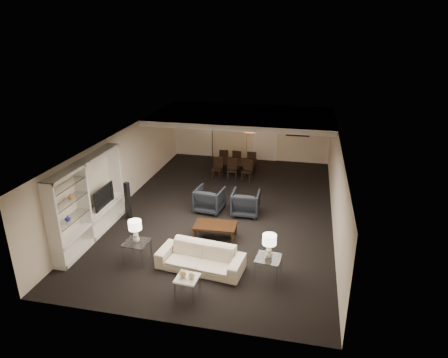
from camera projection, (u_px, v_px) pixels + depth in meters
name	position (u px, v px, depth m)	size (l,w,h in m)	color
floor	(224.00, 210.00, 13.30)	(11.00, 11.00, 0.00)	black
ceiling	(224.00, 137.00, 12.38)	(7.00, 11.00, 0.02)	silver
wall_back	(250.00, 132.00, 17.84)	(7.00, 0.02, 2.50)	beige
wall_front	(164.00, 272.00, 7.84)	(7.00, 0.02, 2.50)	beige
wall_left	(123.00, 167.00, 13.53)	(0.02, 11.00, 2.50)	beige
wall_right	(336.00, 183.00, 12.15)	(0.02, 11.00, 2.50)	beige
ceiling_soffit	(243.00, 116.00, 15.60)	(7.00, 4.00, 0.20)	silver
curtains	(230.00, 133.00, 17.97)	(1.50, 0.12, 2.40)	beige
door	(265.00, 138.00, 17.75)	(0.90, 0.05, 2.10)	silver
painting	(298.00, 128.00, 17.28)	(0.95, 0.04, 0.65)	#142D38
media_unit	(89.00, 200.00, 11.16)	(0.38, 3.40, 2.35)	white
pendant_light	(250.00, 129.00, 15.72)	(0.52, 0.52, 0.24)	#D8591E
sofa	(200.00, 258.00, 9.99)	(2.17, 0.85, 0.63)	beige
coffee_table	(215.00, 231.00, 11.49)	(1.19, 0.69, 0.43)	black
armchair_left	(210.00, 200.00, 13.08)	(0.86, 0.89, 0.81)	black
armchair_right	(246.00, 203.00, 12.84)	(0.86, 0.89, 0.81)	black
side_table_left	(137.00, 251.00, 10.34)	(0.60, 0.60, 0.56)	silver
side_table_right	(268.00, 267.00, 9.67)	(0.60, 0.60, 0.56)	white
table_lamp_left	(136.00, 232.00, 10.13)	(0.34, 0.34, 0.62)	beige
table_lamp_right	(269.00, 246.00, 9.46)	(0.34, 0.34, 0.62)	#F5E3CF
marble_table	(188.00, 287.00, 9.02)	(0.50, 0.50, 0.50)	white
gold_gourd_a	(183.00, 274.00, 8.92)	(0.16, 0.16, 0.16)	tan
gold_gourd_b	(191.00, 275.00, 8.88)	(0.14, 0.14, 0.14)	#ECCC7D
television	(101.00, 196.00, 11.74)	(0.14, 1.05, 0.60)	black
vase_blue	(68.00, 218.00, 10.21)	(0.15, 0.15, 0.16)	#24279F
vase_amber	(70.00, 196.00, 10.27)	(0.15, 0.15, 0.16)	#C78642
floor_speaker	(128.00, 201.00, 12.47)	(0.13, 0.13, 1.23)	black
dining_table	(235.00, 168.00, 16.31)	(1.64, 0.91, 0.58)	black
chair_nl	(217.00, 169.00, 15.79)	(0.40, 0.40, 0.86)	black
chair_nm	(232.00, 170.00, 15.67)	(0.40, 0.40, 0.86)	black
chair_nr	(247.00, 171.00, 15.55)	(0.40, 0.40, 0.86)	black
chair_fl	(224.00, 158.00, 16.97)	(0.40, 0.40, 0.86)	black
chair_fm	(238.00, 159.00, 16.85)	(0.40, 0.40, 0.86)	black
chair_fr	(252.00, 160.00, 16.73)	(0.40, 0.40, 0.86)	black
floor_lamp	(212.00, 140.00, 18.04)	(0.25, 0.25, 1.74)	black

